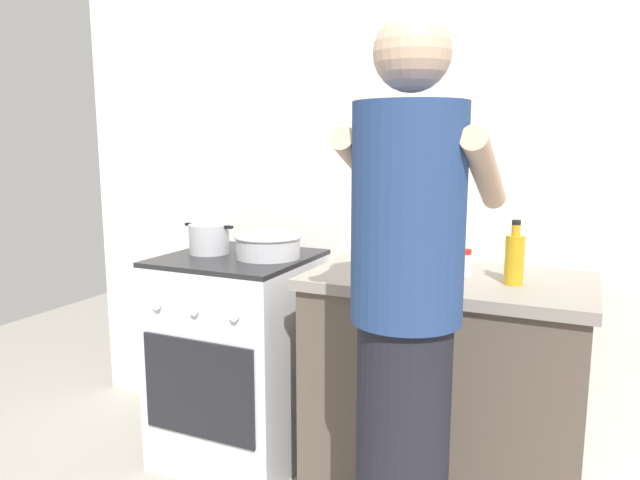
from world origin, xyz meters
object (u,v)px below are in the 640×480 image
at_px(utensil_crock, 404,241).
at_px(person, 406,334).
at_px(mixing_bowl, 268,245).
at_px(pot, 209,239).
at_px(spice_bottle, 465,263).
at_px(stove_range, 240,357).
at_px(oil_bottle, 514,258).

height_order(utensil_crock, person, person).
bearing_deg(person, mixing_bowl, 142.03).
height_order(pot, spice_bottle, pot).
height_order(pot, mixing_bowl, pot).
height_order(pot, utensil_crock, utensil_crock).
bearing_deg(stove_range, utensil_crock, 13.10).
bearing_deg(utensil_crock, oil_bottle, -23.87).
distance_m(stove_range, spice_bottle, 1.07).
height_order(pot, person, person).
relative_size(oil_bottle, person, 0.13).
bearing_deg(person, oil_bottle, 68.44).
height_order(spice_bottle, oil_bottle, oil_bottle).
bearing_deg(pot, utensil_crock, 11.07).
height_order(oil_bottle, person, person).
bearing_deg(oil_bottle, pot, 178.37).
distance_m(spice_bottle, person, 0.62).
height_order(utensil_crock, spice_bottle, utensil_crock).
height_order(stove_range, utensil_crock, utensil_crock).
relative_size(spice_bottle, oil_bottle, 0.43).
distance_m(utensil_crock, person, 0.79).
relative_size(pot, person, 0.14).
xyz_separation_m(pot, oil_bottle, (1.27, -0.04, 0.03)).
height_order(mixing_bowl, person, person).
relative_size(utensil_crock, person, 0.19).
bearing_deg(pot, person, -28.89).
distance_m(stove_range, pot, 0.53).
bearing_deg(spice_bottle, oil_bottle, -21.51).
bearing_deg(oil_bottle, mixing_bowl, 176.63).
bearing_deg(pot, mixing_bowl, 4.49).
xyz_separation_m(stove_range, oil_bottle, (1.13, -0.04, 0.54)).
bearing_deg(stove_range, pot, -179.16).
distance_m(utensil_crock, oil_bottle, 0.49).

